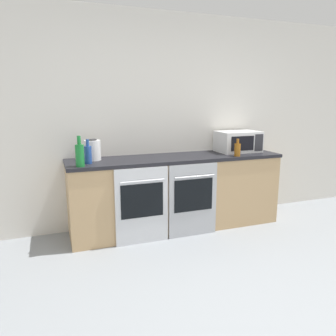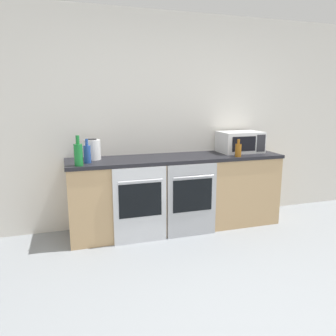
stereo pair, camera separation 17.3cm
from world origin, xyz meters
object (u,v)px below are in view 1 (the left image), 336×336
object	(u,v)px
oven_right	(193,200)
kettle	(93,150)
bottle_blue	(88,154)
bottle_green	(80,155)
bottle_amber	(237,149)
oven_left	(142,206)
microwave	(238,142)

from	to	relation	value
oven_right	kettle	world-z (taller)	kettle
kettle	oven_right	bearing A→B (deg)	-21.43
bottle_blue	kettle	distance (m)	0.21
bottle_green	kettle	distance (m)	0.37
bottle_blue	kettle	size ratio (longest dim) A/B	1.10
bottle_blue	kettle	xyz separation A→B (m)	(0.07, 0.20, 0.01)
bottle_blue	bottle_green	distance (m)	0.16
bottle_amber	bottle_green	xyz separation A→B (m)	(-1.84, 0.01, 0.04)
oven_left	oven_right	distance (m)	0.61
oven_left	microwave	distance (m)	1.58
oven_right	bottle_amber	world-z (taller)	bottle_amber
kettle	bottle_amber	bearing A→B (deg)	-11.35
oven_right	microwave	world-z (taller)	microwave
bottle_green	kettle	bearing A→B (deg)	62.68
bottle_green	kettle	world-z (taller)	bottle_green
bottle_amber	kettle	size ratio (longest dim) A/B	0.89
bottle_green	kettle	xyz separation A→B (m)	(0.17, 0.33, -0.01)
oven_right	bottle_blue	bearing A→B (deg)	169.24
kettle	microwave	bearing A→B (deg)	-0.94
oven_right	bottle_blue	xyz separation A→B (m)	(-1.13, 0.21, 0.56)
oven_left	oven_right	size ratio (longest dim) A/B	1.00
oven_left	bottle_green	bearing A→B (deg)	172.15
bottle_amber	bottle_blue	bearing A→B (deg)	175.56
bottle_blue	bottle_amber	size ratio (longest dim) A/B	1.24
oven_left	microwave	world-z (taller)	microwave
oven_left	bottle_green	size ratio (longest dim) A/B	2.72
oven_left	kettle	distance (m)	0.84
oven_left	bottle_blue	distance (m)	0.80
bottle_blue	bottle_amber	xyz separation A→B (m)	(1.74, -0.14, -0.02)
oven_right	bottle_amber	xyz separation A→B (m)	(0.61, 0.08, 0.54)
bottle_amber	oven_right	bearing A→B (deg)	-172.61
oven_left	bottle_green	world-z (taller)	bottle_green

